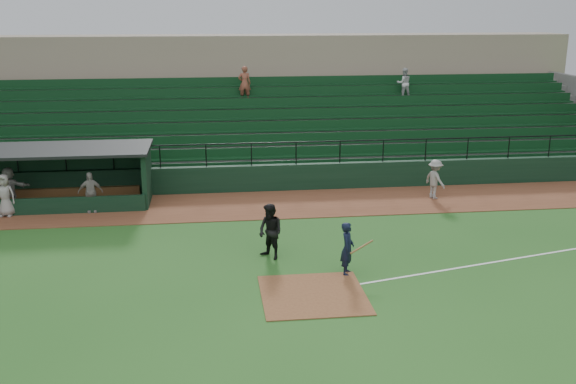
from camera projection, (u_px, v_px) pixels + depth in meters
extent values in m
plane|color=#21541B|center=(308.00, 281.00, 19.80)|extent=(90.00, 90.00, 0.00)
cube|color=brown|center=(279.00, 204.00, 27.43)|extent=(40.00, 4.00, 0.03)
cube|color=brown|center=(313.00, 295.00, 18.84)|extent=(3.00, 3.00, 0.03)
cube|color=white|center=(538.00, 255.00, 21.88)|extent=(17.49, 4.44, 0.01)
cube|color=black|center=(274.00, 178.00, 29.37)|extent=(36.00, 0.35, 1.20)
cylinder|color=black|center=(274.00, 143.00, 28.93)|extent=(36.00, 0.06, 0.06)
cube|color=slate|center=(264.00, 131.00, 33.71)|extent=(36.00, 9.00, 3.60)
cube|color=#0F3719|center=(265.00, 124.00, 33.11)|extent=(34.56, 8.00, 4.05)
cube|color=gray|center=(255.00, 89.00, 39.53)|extent=(38.00, 3.00, 6.40)
cube|color=slate|center=(257.00, 84.00, 37.49)|extent=(36.00, 2.00, 0.20)
imported|color=silver|center=(404.00, 83.00, 35.76)|extent=(0.80, 0.62, 1.64)
imported|color=#954B36|center=(245.00, 83.00, 34.71)|extent=(0.67, 0.44, 1.84)
cube|color=black|center=(50.00, 171.00, 28.27)|extent=(8.50, 0.20, 2.30)
cube|color=black|center=(147.00, 176.00, 27.52)|extent=(0.20, 2.60, 2.30)
cube|color=black|center=(40.00, 150.00, 26.70)|extent=(8.90, 3.20, 0.12)
cube|color=olive|center=(50.00, 194.00, 28.13)|extent=(7.65, 0.40, 0.50)
cube|color=black|center=(37.00, 207.00, 25.96)|extent=(8.50, 0.12, 0.70)
imported|color=black|center=(347.00, 249.00, 20.11)|extent=(0.58, 0.71, 1.68)
cylinder|color=olive|center=(362.00, 247.00, 19.93)|extent=(0.79, 0.34, 0.35)
imported|color=black|center=(270.00, 232.00, 21.36)|extent=(1.11, 1.14, 1.85)
imported|color=gray|center=(435.00, 179.00, 28.01)|extent=(1.01, 1.26, 1.70)
imported|color=gray|center=(90.00, 192.00, 26.13)|extent=(1.02, 0.53, 1.65)
imported|color=#9A9590|center=(5.00, 195.00, 25.63)|extent=(0.91, 0.68, 1.70)
imported|color=#9D9893|center=(10.00, 187.00, 26.71)|extent=(1.64, 0.73, 1.71)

